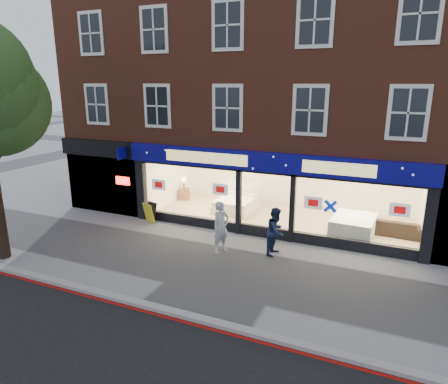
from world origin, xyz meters
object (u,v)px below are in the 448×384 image
Objects in this scene: display_bed at (237,203)px; a_board at (150,213)px; pedestrian_blue at (276,231)px; sofa at (393,227)px; mattress_stack at (353,227)px; pedestrian_grey at (221,227)px.

display_bed is 2.43× the size of a_board.
sofa is at bearing -41.74° from pedestrian_blue.
sofa is 2.48× the size of a_board.
a_board is at bearing 86.31° from pedestrian_blue.
display_bed is 6.57m from sofa.
mattress_stack is 8.15m from a_board.
a_board is at bearing 95.44° from pedestrian_grey.
a_board is at bearing -134.20° from display_bed.
pedestrian_grey reaches higher than pedestrian_blue.
sofa is 9.68m from a_board.
pedestrian_grey reaches higher than mattress_stack.
display_bed is 1.25× the size of pedestrian_blue.
pedestrian_blue reaches higher than a_board.
a_board is at bearing -168.91° from mattress_stack.
display_bed is 5.30m from mattress_stack.
mattress_stack is 1.09× the size of pedestrian_grey.
pedestrian_blue reaches higher than sofa.
pedestrian_blue reaches higher than mattress_stack.
mattress_stack is at bearing -25.51° from pedestrian_grey.
pedestrian_blue is at bearing -45.39° from pedestrian_grey.
pedestrian_blue is (-2.26, -2.55, 0.36)m from mattress_stack.
mattress_stack reaches higher than sofa.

